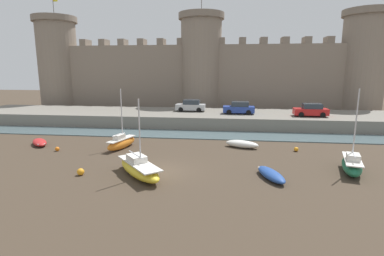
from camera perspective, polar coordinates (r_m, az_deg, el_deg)
The scene contains 16 objects.
ground_plane at distance 22.74m, azimuth -5.76°, elevation -8.12°, with size 160.00×160.00×0.00m, color #423528.
water_channel at distance 34.70m, azimuth -1.15°, elevation -1.20°, with size 80.00×4.50×0.10m, color slate.
quay_road at distance 41.62m, azimuth 0.27°, elevation 1.94°, with size 63.86×10.00×1.61m, color slate.
castle at distance 52.02m, azimuth 1.75°, elevation 10.97°, with size 59.42×7.56×19.53m.
sailboat_midflat_right at distance 21.70m, azimuth -10.05°, elevation -7.54°, with size 4.79×5.25×5.53m.
sailboat_foreground_right at distance 25.00m, azimuth 28.16°, elevation -6.12°, with size 2.39×4.54×6.14m.
rowboat_midflat_left at distance 21.69m, azimuth 14.82°, elevation -8.52°, with size 2.19×3.53×0.61m.
rowboat_foreground_left at distance 33.62m, azimuth -27.04°, elevation -2.41°, with size 2.99×3.18×0.57m.
sailboat_midflat_centre at distance 29.35m, azimuth -13.29°, elevation -2.70°, with size 2.03×4.21×5.68m.
rowboat_foreground_centre at distance 29.38m, azimuth 9.49°, elevation -3.00°, with size 3.45×2.19×0.72m.
mooring_buoy_near_shore at distance 29.32m, azimuth 19.23°, elevation -3.84°, with size 0.41×0.41×0.41m, color orange.
mooring_buoy_off_centre at distance 30.50m, azimuth -24.28°, elevation -3.66°, with size 0.40×0.40×0.40m, color orange.
mooring_buoy_mid_mud at distance 23.08m, azimuth -20.45°, elevation -7.83°, with size 0.50×0.50×0.50m, color orange.
car_quay_east at distance 40.55m, azimuth 21.71°, elevation 3.16°, with size 4.12×1.92×1.62m.
car_quay_centre_west at distance 40.34m, azimuth 8.94°, elevation 3.78°, with size 4.12×1.92×1.62m.
car_quay_centre_east at distance 42.35m, azimuth -0.22°, elevation 4.27°, with size 4.12×1.92×1.62m.
Camera 1 is at (4.88, -20.90, 7.49)m, focal length 28.00 mm.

